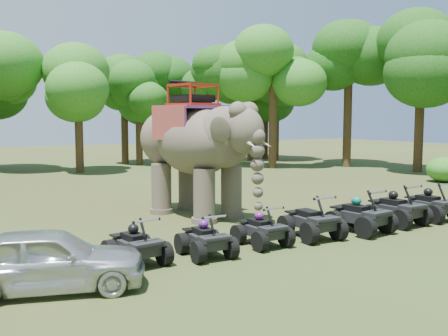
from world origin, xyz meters
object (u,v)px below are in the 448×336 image
(atv_4, at_px, (360,211))
(atv_6, at_px, (432,200))
(elephant, at_px, (195,149))
(atv_0, at_px, (136,240))
(atv_3, at_px, (312,216))
(parked_car, at_px, (48,259))
(atv_2, at_px, (262,225))
(atv_1, at_px, (206,234))
(atv_5, at_px, (397,204))

(atv_4, relative_size, atv_6, 1.02)
(elephant, height_order, atv_0, elephant)
(atv_6, bearing_deg, atv_4, -175.07)
(elephant, bearing_deg, atv_4, -70.82)
(atv_3, distance_m, atv_4, 1.77)
(parked_car, relative_size, atv_2, 2.51)
(elephant, relative_size, atv_0, 3.62)
(atv_3, bearing_deg, atv_0, -178.76)
(atv_1, distance_m, atv_4, 5.36)
(parked_car, bearing_deg, atv_4, -68.92)
(elephant, relative_size, atv_2, 3.74)
(atv_0, xyz_separation_m, atv_3, (5.36, -0.06, 0.07))
(parked_car, relative_size, atv_3, 2.18)
(parked_car, height_order, atv_1, parked_car)
(atv_0, xyz_separation_m, atv_2, (3.61, -0.06, -0.02))
(parked_car, relative_size, atv_1, 2.51)
(atv_1, height_order, atv_2, same)
(elephant, distance_m, atv_2, 5.12)
(parked_car, distance_m, atv_4, 9.34)
(atv_0, relative_size, atv_3, 0.90)
(parked_car, xyz_separation_m, atv_6, (12.92, 0.94, 0.01))
(atv_6, bearing_deg, atv_1, -177.26)
(atv_2, bearing_deg, atv_0, 175.71)
(atv_1, xyz_separation_m, atv_4, (5.36, -0.00, 0.11))
(parked_car, xyz_separation_m, atv_1, (3.96, 0.71, -0.09))
(parked_car, xyz_separation_m, atv_2, (5.81, 0.89, -0.09))
(elephant, bearing_deg, atv_6, -48.31)
(atv_1, height_order, atv_5, atv_5)
(atv_5, bearing_deg, atv_1, 177.52)
(elephant, xyz_separation_m, parked_car, (-6.15, -5.66, -1.76))
(atv_2, bearing_deg, atv_4, -6.41)
(atv_1, height_order, atv_3, atv_3)
(elephant, xyz_separation_m, atv_2, (-0.34, -4.77, -1.84))
(parked_car, relative_size, atv_4, 2.09)
(elephant, xyz_separation_m, atv_4, (3.17, -4.95, -1.73))
(elephant, xyz_separation_m, atv_5, (5.06, -4.71, -1.73))
(atv_0, bearing_deg, atv_4, -10.17)
(parked_car, xyz_separation_m, atv_3, (7.56, 0.89, -0.00))
(atv_4, relative_size, atv_5, 1.00)
(atv_0, height_order, atv_2, atv_0)
(atv_4, distance_m, atv_6, 3.61)
(atv_3, bearing_deg, parked_car, -171.45)
(atv_0, height_order, atv_6, atv_6)
(atv_0, distance_m, atv_4, 7.12)
(atv_4, bearing_deg, atv_1, 171.64)
(atv_1, bearing_deg, atv_6, 2.68)
(atv_1, xyz_separation_m, atv_3, (3.60, 0.18, 0.08))
(atv_3, bearing_deg, atv_1, -175.25)
(parked_car, bearing_deg, atv_1, -63.13)
(elephant, height_order, atv_2, elephant)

